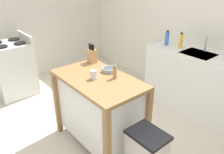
# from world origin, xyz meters

# --- Properties ---
(ground_plane) EXTENTS (6.25, 6.25, 0.00)m
(ground_plane) POSITION_xyz_m (0.00, 0.00, 0.00)
(ground_plane) COLOR beige
(ground_plane) RESTS_ON ground
(wall_back) EXTENTS (5.25, 0.10, 2.60)m
(wall_back) POSITION_xyz_m (0.00, 2.10, 1.30)
(wall_back) COLOR silver
(wall_back) RESTS_ON ground
(wall_left) EXTENTS (0.10, 2.70, 2.60)m
(wall_left) POSITION_xyz_m (-2.62, 0.75, 1.30)
(wall_left) COLOR silver
(wall_left) RESTS_ON ground
(kitchen_island) EXTENTS (1.08, 0.63, 0.89)m
(kitchen_island) POSITION_xyz_m (-0.14, 0.17, 0.50)
(kitchen_island) COLOR olive
(kitchen_island) RESTS_ON ground
(knife_block) EXTENTS (0.11, 0.09, 0.25)m
(knife_block) POSITION_xyz_m (-0.56, 0.38, 0.99)
(knife_block) COLOR tan
(knife_block) RESTS_ON kitchen_island
(bowl_ceramic_small) EXTENTS (0.16, 0.16, 0.05)m
(bowl_ceramic_small) POSITION_xyz_m (-0.19, 0.37, 0.92)
(bowl_ceramic_small) COLOR gray
(bowl_ceramic_small) RESTS_ON kitchen_island
(drinking_cup) EXTENTS (0.07, 0.07, 0.10)m
(drinking_cup) POSITION_xyz_m (-0.15, 0.12, 0.94)
(drinking_cup) COLOR silver
(drinking_cup) RESTS_ON kitchen_island
(pepper_grinder) EXTENTS (0.04, 0.04, 0.17)m
(pepper_grinder) POSITION_xyz_m (-0.02, 0.30, 0.97)
(pepper_grinder) COLOR #AD7F4C
(pepper_grinder) RESTS_ON kitchen_island
(sink_counter) EXTENTS (1.45, 0.60, 0.90)m
(sink_counter) POSITION_xyz_m (0.13, 1.75, 0.45)
(sink_counter) COLOR silver
(sink_counter) RESTS_ON ground
(sink_faucet) EXTENTS (0.02, 0.02, 0.22)m
(sink_faucet) POSITION_xyz_m (0.13, 1.89, 1.01)
(sink_faucet) COLOR #B7BCC1
(sink_faucet) RESTS_ON sink_counter
(bottle_dish_soap) EXTENTS (0.06, 0.06, 0.24)m
(bottle_dish_soap) POSITION_xyz_m (-0.18, 1.73, 1.01)
(bottle_dish_soap) COLOR yellow
(bottle_dish_soap) RESTS_ON sink_counter
(bottle_spray_cleaner) EXTENTS (0.06, 0.06, 0.23)m
(bottle_spray_cleaner) POSITION_xyz_m (-0.41, 1.70, 1.00)
(bottle_spray_cleaner) COLOR blue
(bottle_spray_cleaner) RESTS_ON sink_counter
(stove) EXTENTS (0.60, 0.60, 1.02)m
(stove) POSITION_xyz_m (-2.07, -0.19, 0.46)
(stove) COLOR silver
(stove) RESTS_ON ground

